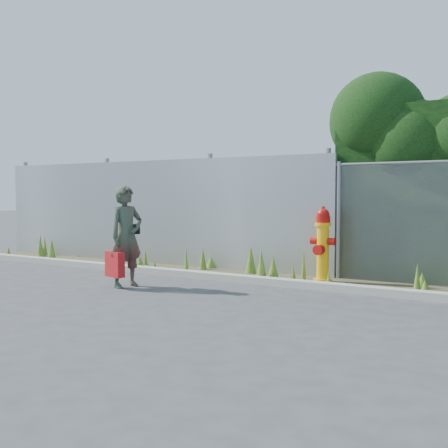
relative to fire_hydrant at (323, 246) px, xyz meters
name	(u,v)px	position (x,y,z in m)	size (l,w,h in m)	color
ground	(189,301)	(-0.97, -2.49, -0.62)	(80.00, 80.00, 0.00)	#3D3D40
curb	(252,280)	(-0.97, -0.69, -0.56)	(16.00, 0.22, 0.12)	#A4A195
weed_strip	(276,272)	(-0.83, -0.08, -0.49)	(16.00, 1.30, 0.54)	#453F27
corrugated_fence	(147,212)	(-4.21, 0.52, 0.48)	(8.50, 0.21, 2.30)	#A8ABAF
fire_hydrant	(323,246)	(0.00, 0.00, 0.00)	(0.43, 0.38, 1.28)	#FFB40D
woman	(126,237)	(-2.49, -2.07, 0.19)	(0.59, 0.39, 1.62)	#106B4A
red_tote_bag	(115,264)	(-2.56, -2.26, -0.24)	(0.36, 0.13, 0.48)	#A90926
black_shoulder_bag	(135,229)	(-2.48, -1.88, 0.30)	(0.21, 0.09, 0.16)	black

